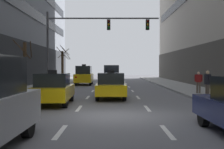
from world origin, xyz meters
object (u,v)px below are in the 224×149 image
at_px(taxi_driving_1, 84,75).
at_px(street_tree_3, 25,66).
at_px(taxi_driving_2, 111,86).
at_px(pedestrian_1, 199,81).
at_px(taxi_driving_3, 53,89).
at_px(car_driving_4, 112,75).
at_px(street_tree_1, 63,65).
at_px(traffic_signal_0, 87,34).
at_px(pedestrian_0, 208,82).

height_order(taxi_driving_1, street_tree_3, street_tree_3).
bearing_deg(taxi_driving_2, pedestrian_1, 20.14).
relative_size(taxi_driving_1, taxi_driving_3, 0.98).
bearing_deg(car_driving_4, taxi_driving_3, -99.75).
bearing_deg(street_tree_1, taxi_driving_3, -81.68).
bearing_deg(traffic_signal_0, pedestrian_1, -22.45).
relative_size(taxi_driving_2, street_tree_3, 1.14).
distance_m(car_driving_4, pedestrian_1, 13.91).
distance_m(taxi_driving_1, taxi_driving_3, 16.82).
height_order(taxi_driving_2, pedestrian_0, taxi_driving_2).
height_order(taxi_driving_1, car_driving_4, taxi_driving_1).
relative_size(taxi_driving_1, pedestrian_1, 2.88).
xyz_separation_m(taxi_driving_1, traffic_signal_0, (1.05, -8.43, 3.59)).
bearing_deg(street_tree_1, taxi_driving_2, -71.64).
bearing_deg(taxi_driving_1, pedestrian_1, -52.16).
distance_m(traffic_signal_0, street_tree_3, 5.68).
distance_m(street_tree_3, pedestrian_1, 12.33).
relative_size(taxi_driving_1, pedestrian_0, 2.66).
bearing_deg(car_driving_4, pedestrian_1, -63.85).
distance_m(taxi_driving_3, street_tree_1, 21.60).
height_order(street_tree_1, street_tree_3, street_tree_1).
height_order(taxi_driving_1, street_tree_1, street_tree_1).
bearing_deg(taxi_driving_3, taxi_driving_2, 42.85).
xyz_separation_m(taxi_driving_2, traffic_signal_0, (-1.97, 5.59, 3.84)).
bearing_deg(taxi_driving_2, car_driving_4, 90.05).
bearing_deg(street_tree_3, taxi_driving_2, -23.96).
bearing_deg(street_tree_1, traffic_signal_0, -72.13).
xyz_separation_m(car_driving_4, traffic_signal_0, (-1.96, -9.14, 3.55)).
bearing_deg(traffic_signal_0, taxi_driving_2, -70.53).
bearing_deg(taxi_driving_3, street_tree_3, 119.50).
height_order(taxi_driving_1, pedestrian_0, taxi_driving_1).
height_order(taxi_driving_2, taxi_driving_3, taxi_driving_3).
relative_size(traffic_signal_0, pedestrian_1, 6.06).
bearing_deg(street_tree_3, taxi_driving_1, 74.45).
height_order(street_tree_1, pedestrian_0, street_tree_1).
distance_m(taxi_driving_3, pedestrian_0, 8.74).
distance_m(street_tree_1, street_tree_3, 15.78).
relative_size(traffic_signal_0, pedestrian_0, 5.59).
height_order(taxi_driving_2, pedestrian_1, taxi_driving_2).
xyz_separation_m(traffic_signal_0, street_tree_1, (-4.17, 12.93, -2.40)).
relative_size(car_driving_4, pedestrian_0, 2.77).
bearing_deg(traffic_signal_0, car_driving_4, 77.89).
bearing_deg(traffic_signal_0, taxi_driving_1, 97.12).
relative_size(taxi_driving_3, car_driving_4, 0.98).
height_order(taxi_driving_1, pedestrian_1, taxi_driving_1).
relative_size(street_tree_3, pedestrian_0, 2.30).
distance_m(taxi_driving_2, street_tree_1, 19.56).
bearing_deg(taxi_driving_1, street_tree_1, 124.68).
bearing_deg(taxi_driving_3, pedestrian_1, 28.92).
height_order(car_driving_4, pedestrian_0, car_driving_4).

